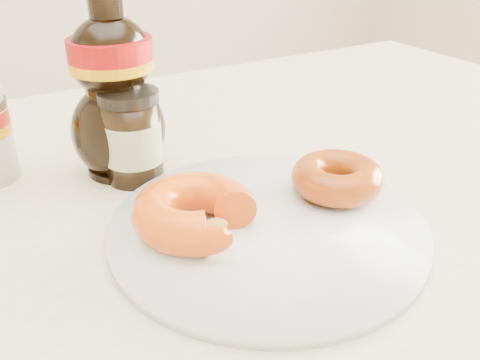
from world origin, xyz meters
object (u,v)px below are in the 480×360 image
donut_bitten (195,212)px  dark_jar (132,137)px  syrup_bottle (114,84)px  dining_table (201,275)px  plate (267,228)px  donut_whole (337,177)px

donut_bitten → dark_jar: 0.15m
donut_bitten → dark_jar: bearing=113.3°
syrup_bottle → donut_bitten: bearing=-87.9°
dining_table → donut_bitten: (-0.03, -0.06, 0.12)m
plate → dark_jar: 0.19m
plate → donut_bitten: 0.07m
dining_table → dark_jar: bearing=108.4°
plate → syrup_bottle: bearing=109.3°
donut_bitten → syrup_bottle: size_ratio=0.54×
donut_bitten → donut_whole: 0.15m
dining_table → plate: bearing=-66.5°
donut_bitten → donut_whole: donut_bitten is taller
plate → donut_bitten: size_ratio=2.63×
syrup_bottle → dark_jar: (0.01, -0.03, -0.05)m
donut_bitten → dark_jar: size_ratio=1.08×
dark_jar → donut_bitten: bearing=-89.5°
dining_table → syrup_bottle: 0.22m
syrup_bottle → donut_whole: bearing=-49.1°
dining_table → donut_bitten: bearing=-117.9°
donut_whole → dark_jar: dark_jar is taller
plate → dark_jar: dark_jar is taller
dining_table → donut_whole: bearing=-26.9°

